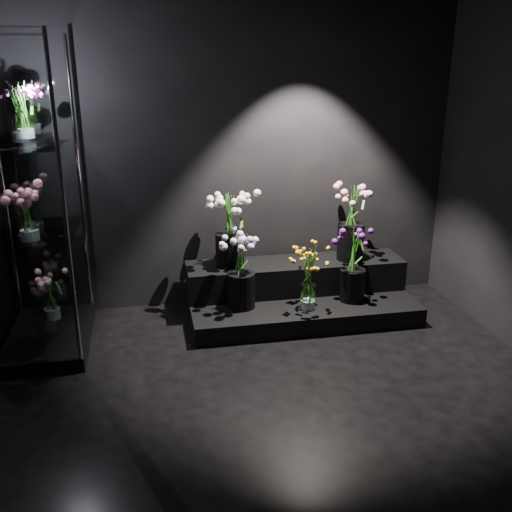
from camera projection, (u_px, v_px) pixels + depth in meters
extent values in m
plane|color=black|center=(287.00, 419.00, 3.67)|extent=(4.00, 4.00, 0.00)
plane|color=black|center=(235.00, 154.00, 5.07)|extent=(4.00, 0.00, 4.00)
plane|color=black|center=(500.00, 408.00, 1.36)|extent=(4.00, 0.00, 4.00)
cube|color=black|center=(301.00, 307.00, 5.13)|extent=(1.99, 0.89, 0.17)
cube|color=black|center=(295.00, 276.00, 5.26)|extent=(1.99, 0.44, 0.28)
cube|color=black|center=(49.00, 337.00, 4.64)|extent=(0.65, 1.08, 0.11)
cube|color=white|center=(36.00, 235.00, 4.36)|extent=(0.59, 1.02, 0.01)
cube|color=white|center=(23.00, 142.00, 4.13)|extent=(0.59, 1.02, 0.01)
cylinder|color=white|center=(308.00, 297.00, 4.87)|extent=(0.13, 0.13, 0.22)
cylinder|color=black|center=(241.00, 290.00, 4.88)|extent=(0.24, 0.24, 0.31)
cylinder|color=black|center=(352.00, 285.00, 5.02)|extent=(0.22, 0.22, 0.29)
cylinder|color=black|center=(230.00, 249.00, 5.08)|extent=(0.26, 0.26, 0.30)
cylinder|color=black|center=(350.00, 242.00, 5.22)|extent=(0.24, 0.24, 0.34)
cylinder|color=white|center=(29.00, 225.00, 4.17)|extent=(0.15, 0.15, 0.23)
cylinder|color=white|center=(25.00, 124.00, 4.24)|extent=(0.13, 0.13, 0.21)
cylinder|color=white|center=(51.00, 304.00, 4.80)|extent=(0.14, 0.14, 0.26)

